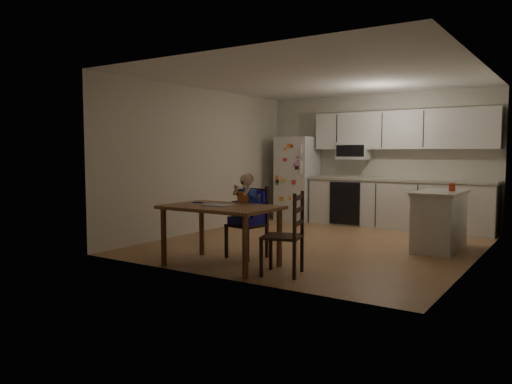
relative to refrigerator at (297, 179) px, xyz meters
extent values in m
cube|color=#976A45|center=(1.55, -2.15, -0.85)|extent=(4.50, 5.00, 0.01)
cube|color=beige|center=(1.55, 0.35, 0.40)|extent=(4.50, 0.02, 2.50)
cube|color=beige|center=(-0.70, -2.15, 0.40)|extent=(0.02, 5.00, 2.50)
cube|color=beige|center=(3.80, -2.15, 0.40)|extent=(0.02, 5.00, 2.50)
cube|color=white|center=(1.55, -2.15, 1.65)|extent=(4.50, 5.00, 0.01)
cube|color=silver|center=(0.00, 0.00, 0.00)|extent=(0.72, 0.70, 1.70)
cube|color=silver|center=(2.08, 0.05, -0.42)|extent=(3.34, 0.60, 0.86)
cube|color=beige|center=(2.08, 0.04, 0.04)|extent=(3.37, 0.62, 0.05)
cube|color=black|center=(1.16, -0.26, -0.42)|extent=(0.60, 0.02, 0.80)
cube|color=silver|center=(2.08, 0.18, 0.95)|extent=(3.34, 0.34, 0.70)
cube|color=silver|center=(1.16, 0.15, 0.57)|extent=(0.60, 0.38, 0.33)
cube|color=silver|center=(3.21, -1.61, -0.45)|extent=(0.54, 1.09, 0.80)
cube|color=beige|center=(3.21, -1.61, -0.03)|extent=(0.60, 1.14, 0.05)
cylinder|color=red|center=(3.34, -1.54, 0.05)|extent=(0.09, 0.09, 0.11)
cube|color=brown|center=(1.21, -4.15, -0.13)|extent=(1.39, 0.89, 0.04)
cylinder|color=brown|center=(0.60, -4.52, -0.50)|extent=(0.07, 0.07, 0.70)
cylinder|color=brown|center=(0.60, -3.78, -0.50)|extent=(0.07, 0.07, 0.70)
cylinder|color=brown|center=(1.83, -4.52, -0.50)|extent=(0.07, 0.07, 0.70)
cylinder|color=brown|center=(1.83, -3.78, -0.50)|extent=(0.07, 0.07, 0.70)
cube|color=#BABABF|center=(1.16, -4.15, -0.10)|extent=(0.34, 0.29, 0.01)
cylinder|color=#1914BE|center=(0.77, -4.07, -0.10)|extent=(0.12, 0.06, 0.02)
cube|color=black|center=(1.21, -3.60, -0.42)|extent=(0.48, 0.48, 0.03)
cube|color=black|center=(1.00, -3.76, -0.64)|extent=(0.04, 0.04, 0.42)
cube|color=black|center=(1.05, -3.38, -0.64)|extent=(0.04, 0.04, 0.42)
cube|color=black|center=(1.37, -3.81, -0.64)|extent=(0.04, 0.04, 0.42)
cube|color=black|center=(1.43, -3.44, -0.64)|extent=(0.04, 0.04, 0.42)
cube|color=black|center=(1.24, -3.41, -0.15)|extent=(0.42, 0.10, 0.50)
cube|color=#1914BE|center=(1.21, -3.60, -0.35)|extent=(0.42, 0.39, 0.10)
cube|color=#1914BE|center=(1.23, -3.46, -0.13)|extent=(0.38, 0.11, 0.34)
cube|color=#617ED0|center=(1.21, -3.62, -0.29)|extent=(0.33, 0.30, 0.02)
cube|color=#193D9A|center=(1.21, -3.59, -0.07)|extent=(0.24, 0.17, 0.26)
cube|color=red|center=(1.20, -3.65, -0.08)|extent=(0.19, 0.04, 0.20)
sphere|color=beige|center=(1.21, -3.60, 0.18)|extent=(0.19, 0.19, 0.17)
ellipsoid|color=olive|center=(1.21, -3.60, 0.20)|extent=(0.19, 0.18, 0.14)
cube|color=black|center=(2.06, -4.12, -0.41)|extent=(0.52, 0.52, 0.03)
cube|color=black|center=(1.83, -3.99, -0.64)|extent=(0.04, 0.04, 0.42)
cube|color=black|center=(2.19, -3.88, -0.64)|extent=(0.04, 0.04, 0.42)
cube|color=black|center=(1.93, -4.35, -0.64)|extent=(0.04, 0.04, 0.42)
cube|color=black|center=(2.30, -4.25, -0.64)|extent=(0.04, 0.04, 0.42)
cube|color=black|center=(2.24, -4.07, -0.15)|extent=(0.15, 0.41, 0.50)
camera|label=1|loc=(4.91, -8.97, 0.55)|focal=35.00mm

